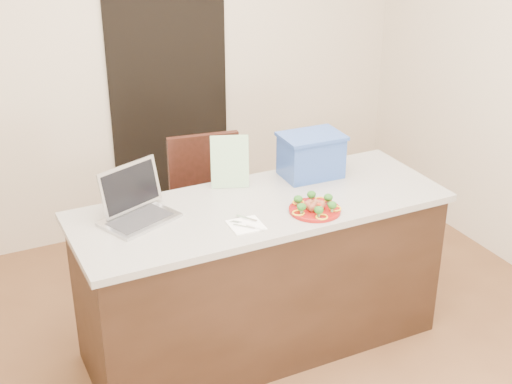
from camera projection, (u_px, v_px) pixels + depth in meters
name	position (u px, v px, depth m)	size (l,w,h in m)	color
ground	(280.00, 366.00, 4.05)	(4.00, 4.00, 0.00)	brown
room_shell	(285.00, 91.00, 3.36)	(4.00, 4.00, 4.00)	white
doorway	(170.00, 99.00, 5.28)	(0.90, 0.02, 2.00)	black
island	(261.00, 276.00, 4.06)	(2.06, 0.76, 0.92)	black
plate	(315.00, 210.00, 3.77)	(0.28, 0.28, 0.02)	maroon
meatballs	(315.00, 205.00, 3.76)	(0.11, 0.11, 0.04)	brown
broccoli	(315.00, 202.00, 3.75)	(0.23, 0.23, 0.04)	#184913
pepper_rings	(315.00, 208.00, 3.77)	(0.27, 0.27, 0.01)	gold
napkin	(246.00, 225.00, 3.63)	(0.17, 0.17, 0.01)	white
fork	(242.00, 224.00, 3.62)	(0.09, 0.14, 0.00)	silver
knife	(253.00, 224.00, 3.62)	(0.08, 0.21, 0.01)	white
yogurt_bottle	(319.00, 210.00, 3.73)	(0.03, 0.03, 0.06)	white
laptop	(135.00, 204.00, 3.70)	(0.44, 0.42, 0.26)	#B8B8BD
leaflet	(230.00, 162.00, 4.00)	(0.21, 0.00, 0.31)	silver
blue_box	(311.00, 155.00, 4.15)	(0.37, 0.27, 0.26)	#284793
chair	(212.00, 206.00, 4.58)	(0.52, 0.53, 1.04)	#371810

